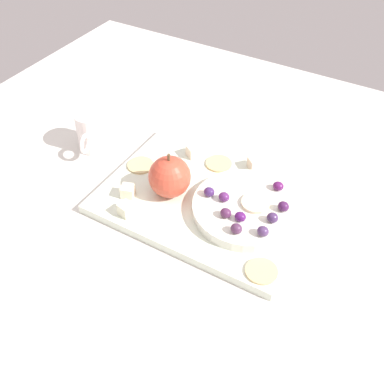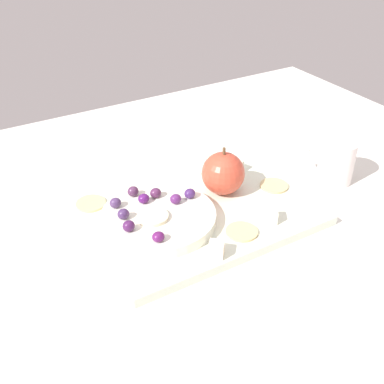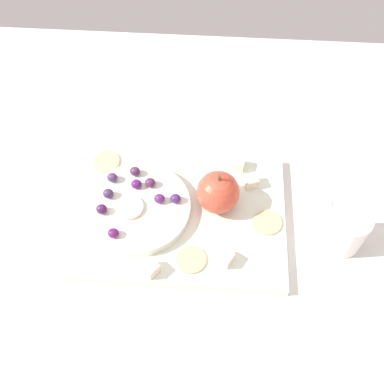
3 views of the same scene
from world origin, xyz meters
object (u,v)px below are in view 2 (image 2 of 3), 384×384
object	(u,v)px
cracker_0	(274,186)
grape_0	(176,199)
cheese_cube_0	(236,166)
grape_5	(115,203)
cheese_cube_3	(270,216)
grape_6	(144,199)
serving_dish	(159,218)
grape_1	(156,193)
cheese_cube_2	(216,249)
cheese_cube_1	(214,161)
cracker_1	(242,232)
cup	(336,161)
grape_8	(190,194)
apple_whole	(223,173)
grape_2	(130,227)
cracker_2	(91,203)
grape_3	(123,214)
platter	(199,213)
apple_slice_0	(153,217)
grape_7	(158,237)
grape_4	(133,191)

from	to	relation	value
cracker_0	grape_0	distance (cm)	19.06
cheese_cube_0	grape_5	world-z (taller)	grape_5
cheese_cube_3	grape_6	distance (cm)	20.43
serving_dish	grape_1	distance (cm)	4.91
cheese_cube_0	cheese_cube_2	distance (cm)	24.30
grape_6	grape_0	bearing A→B (deg)	147.83
cheese_cube_1	cracker_1	bearing A→B (deg)	69.05
serving_dish	cup	xyz separation A→B (cm)	(-35.16, 2.86, 1.51)
grape_1	grape_8	world-z (taller)	same
serving_dish	cheese_cube_0	distance (cm)	20.81
grape_5	apple_whole	bearing A→B (deg)	172.17
grape_2	cup	world-z (taller)	cup
serving_dish	cracker_1	bearing A→B (deg)	137.77
cup	grape_2	bearing A→B (deg)	-1.00
cracker_2	grape_8	xyz separation A→B (cm)	(-14.01, 9.04, 2.44)
cheese_cube_3	grape_3	bearing A→B (deg)	-26.24
cheese_cube_0	cracker_0	size ratio (longest dim) A/B	0.44
platter	apple_slice_0	xyz separation A→B (cm)	(8.88, 0.73, 2.92)
cheese_cube_3	cheese_cube_2	bearing A→B (deg)	12.43
cheese_cube_1	grape_5	distance (cm)	23.21
apple_whole	cheese_cube_2	size ratio (longest dim) A/B	3.36
serving_dish	apple_whole	size ratio (longest dim) A/B	2.45
cheese_cube_0	cheese_cube_3	distance (cm)	16.15
grape_0	grape_5	size ratio (longest dim) A/B	1.00
grape_5	cracker_0	bearing A→B (deg)	167.89
grape_3	grape_1	bearing A→B (deg)	-158.06
cracker_1	apple_whole	bearing A→B (deg)	-109.00
cracker_1	grape_1	size ratio (longest dim) A/B	2.65
platter	grape_0	bearing A→B (deg)	-15.87
cheese_cube_0	grape_7	distance (cm)	26.29
grape_0	grape_1	bearing A→B (deg)	-58.40
cracker_2	cup	bearing A→B (deg)	162.92
grape_0	grape_2	world-z (taller)	grape_2
cheese_cube_0	grape_2	bearing A→B (deg)	19.38
grape_4	grape_8	distance (cm)	9.40
cheese_cube_0	grape_8	xyz separation A→B (cm)	(13.18, 5.60, 1.53)
cheese_cube_3	grape_3	world-z (taller)	grape_3
grape_3	grape_8	world-z (taller)	same
grape_4	cheese_cube_1	bearing A→B (deg)	-167.65
apple_slice_0	cup	xyz separation A→B (cm)	(-36.49, 2.07, 0.30)
platter	apple_slice_0	distance (cm)	9.38
cracker_0	grape_1	world-z (taller)	grape_1
cheese_cube_2	cracker_0	bearing A→B (deg)	-151.42
cracker_0	grape_0	bearing A→B (deg)	-6.26
grape_0	grape_4	xyz separation A→B (cm)	(5.00, -5.48, 0.05)
cheese_cube_1	grape_4	bearing A→B (deg)	12.35
cheese_cube_0	cup	bearing A→B (deg)	148.01
grape_5	apple_slice_0	distance (cm)	6.87
grape_0	cup	bearing A→B (deg)	172.95
grape_5	grape_6	size ratio (longest dim) A/B	1.00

